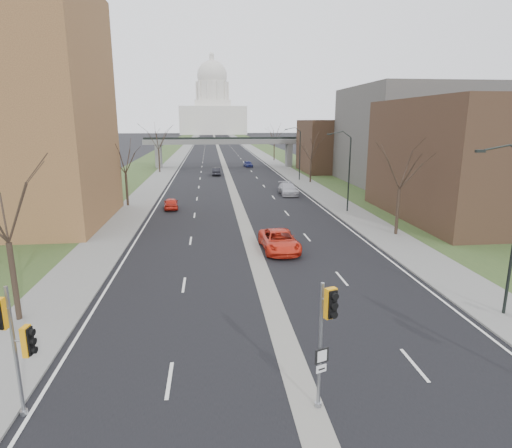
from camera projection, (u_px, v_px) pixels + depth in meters
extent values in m
plane|color=black|center=(307.00, 405.00, 15.25)|extent=(700.00, 700.00, 0.00)
cube|color=black|center=(218.00, 148.00, 160.20)|extent=(20.00, 600.00, 0.01)
cube|color=gray|center=(218.00, 148.00, 160.20)|extent=(1.20, 600.00, 0.02)
cube|color=gray|center=(250.00, 147.00, 161.43)|extent=(4.00, 600.00, 0.12)
cube|color=gray|center=(186.00, 148.00, 158.94)|extent=(4.00, 600.00, 0.12)
cube|color=#2B421E|center=(266.00, 147.00, 162.06)|extent=(8.00, 600.00, 0.10)
cube|color=#2B421E|center=(169.00, 148.00, 158.32)|extent=(8.00, 600.00, 0.10)
cube|color=#44301F|center=(479.00, 160.00, 43.39)|extent=(16.00, 20.00, 12.00)
cube|color=#504E49|center=(410.00, 136.00, 66.64)|extent=(18.00, 22.00, 15.00)
cube|color=#44301F|center=(338.00, 146.00, 84.00)|extent=(14.00, 14.00, 10.00)
cube|color=slate|center=(159.00, 156.00, 90.52)|extent=(1.20, 2.50, 5.00)
cube|color=slate|center=(289.00, 155.00, 93.42)|extent=(1.20, 2.50, 5.00)
cube|color=slate|center=(225.00, 142.00, 91.26)|extent=(34.00, 3.00, 1.00)
cube|color=black|center=(224.00, 138.00, 91.10)|extent=(34.00, 0.15, 0.50)
cube|color=silver|center=(213.00, 120.00, 322.13)|extent=(48.00, 42.00, 20.00)
cube|color=silver|center=(213.00, 104.00, 319.30)|extent=(26.00, 26.00, 5.00)
cylinder|color=silver|center=(212.00, 91.00, 317.19)|extent=(22.00, 22.00, 14.00)
sphere|color=silver|center=(212.00, 76.00, 314.60)|extent=(22.00, 22.00, 22.00)
cylinder|color=silver|center=(212.00, 59.00, 311.89)|extent=(3.60, 3.60, 4.50)
cube|color=black|center=(482.00, 151.00, 20.04)|extent=(0.45, 0.18, 0.14)
cylinder|color=black|center=(349.00, 175.00, 46.43)|extent=(0.16, 0.16, 8.00)
cube|color=black|center=(330.00, 134.00, 45.17)|extent=(0.45, 0.18, 0.14)
cylinder|color=black|center=(300.00, 156.00, 71.55)|extent=(0.16, 0.16, 8.00)
cube|color=black|center=(287.00, 129.00, 70.29)|extent=(0.45, 0.18, 0.14)
cylinder|color=#382B21|center=(14.00, 282.00, 21.13)|extent=(0.28, 0.28, 4.00)
cylinder|color=#382B21|center=(127.00, 190.00, 50.15)|extent=(0.28, 0.28, 3.75)
cylinder|color=#382B21|center=(159.00, 161.00, 82.95)|extent=(0.28, 0.28, 4.25)
cylinder|color=#382B21|center=(397.00, 212.00, 37.36)|extent=(0.28, 0.28, 4.00)
cylinder|color=#382B21|center=(311.00, 171.00, 69.31)|extent=(0.28, 0.28, 3.50)
cylinder|color=#382B21|center=(274.00, 152.00, 107.87)|extent=(0.28, 0.28, 4.25)
cylinder|color=gray|center=(15.00, 353.00, 14.17)|extent=(0.13, 0.13, 4.73)
cylinder|color=gray|center=(24.00, 412.00, 14.71)|extent=(0.25, 0.25, 0.18)
cube|color=orange|center=(0.00, 314.00, 13.35)|extent=(0.44, 0.42, 1.05)
cube|color=orange|center=(27.00, 341.00, 14.04)|extent=(0.42, 0.44, 1.05)
cylinder|color=gray|center=(320.00, 347.00, 14.59)|extent=(0.13, 0.13, 4.68)
cylinder|color=gray|center=(318.00, 405.00, 15.12)|extent=(0.25, 0.25, 0.18)
cube|color=orange|center=(330.00, 303.00, 13.77)|extent=(0.48, 0.47, 1.03)
cube|color=black|center=(320.00, 354.00, 14.65)|extent=(0.52, 0.22, 0.54)
cube|color=silver|center=(319.00, 367.00, 14.77)|extent=(0.39, 0.18, 0.27)
imported|color=red|center=(171.00, 203.00, 48.91)|extent=(1.91, 4.00, 1.32)
imported|color=black|center=(217.00, 172.00, 79.11)|extent=(1.61, 4.31, 1.41)
imported|color=red|center=(279.00, 241.00, 33.19)|extent=(2.82, 5.77, 1.58)
imported|color=#ADADB5|center=(288.00, 189.00, 58.28)|extent=(2.21, 5.43, 1.58)
imported|color=navy|center=(248.00, 164.00, 93.44)|extent=(2.02, 4.11, 1.35)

